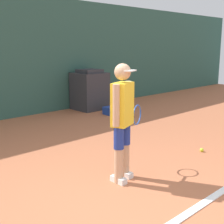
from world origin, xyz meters
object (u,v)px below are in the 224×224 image
Objects in this scene: tennis_ball at (202,150)px; covered_chair at (90,90)px; tennis_player at (123,117)px; equipment_bag at (114,110)px.

covered_chair reaches higher than tennis_ball.
tennis_player reaches higher than covered_chair.
equipment_bag is (2.93, 3.20, -0.79)m from tennis_player.
covered_chair is at bearing 34.78° from tennis_player.
covered_chair is 1.92× the size of equipment_bag.
tennis_ball is at bearing -103.40° from covered_chair.
tennis_player is 2.64× the size of equipment_bag.
tennis_player reaches higher than equipment_bag.
tennis_player is at bearing -124.63° from covered_chair.
tennis_player is at bearing -132.53° from equipment_bag.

